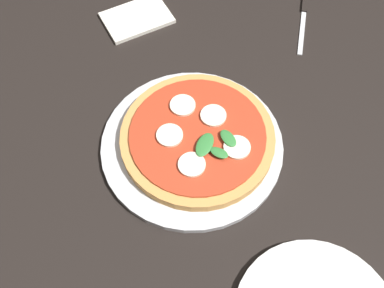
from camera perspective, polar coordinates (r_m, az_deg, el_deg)
name	(u,v)px	position (r m, az deg, el deg)	size (l,w,h in m)	color
ground_plane	(175,281)	(1.39, -2.18, -17.03)	(6.00, 6.00, 0.00)	#2D2B28
dining_table	(164,195)	(0.80, -3.65, -6.56)	(1.37, 1.02, 0.71)	black
serving_tray	(192,145)	(0.74, 0.00, -0.16)	(0.30, 0.30, 0.01)	silver
pizza	(198,137)	(0.73, 0.72, 0.88)	(0.25, 0.25, 0.03)	tan
napkin	(137,18)	(0.94, -7.04, 15.68)	(0.13, 0.09, 0.01)	white
knife	(304,13)	(0.97, 14.08, 15.87)	(0.10, 0.16, 0.01)	black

